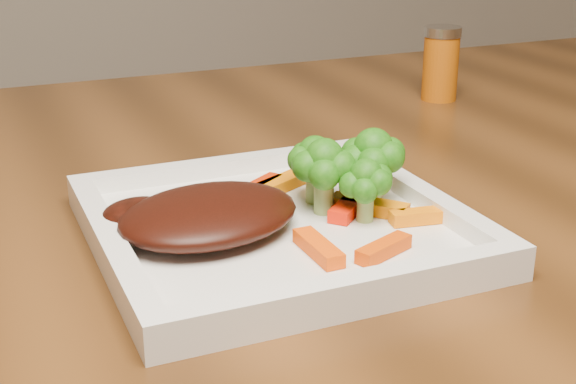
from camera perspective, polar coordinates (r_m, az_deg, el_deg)
name	(u,v)px	position (r m, az deg, el deg)	size (l,w,h in m)	color
plate	(276,232)	(0.61, -0.86, -2.83)	(0.27, 0.27, 0.01)	white
steak	(209,215)	(0.59, -5.64, -1.61)	(0.14, 0.11, 0.03)	#340E07
broccoli_0	(315,161)	(0.64, 1.94, 2.22)	(0.05, 0.05, 0.07)	#2A7914
broccoli_1	(373,166)	(0.64, 6.04, 1.84)	(0.06, 0.06, 0.06)	#1C5C0F
broccoli_2	(366,185)	(0.61, 5.57, 0.53)	(0.05, 0.05, 0.06)	#157513
broccoli_3	(324,175)	(0.62, 2.59, 1.18)	(0.06, 0.06, 0.06)	#1C6D12
carrot_0	(384,249)	(0.56, 6.82, -4.03)	(0.05, 0.01, 0.01)	#E54503
carrot_1	(423,216)	(0.62, 9.59, -1.69)	(0.05, 0.01, 0.01)	orange
carrot_2	(318,248)	(0.56, 2.17, -3.98)	(0.05, 0.01, 0.01)	#FF4C04
carrot_3	(367,183)	(0.69, 5.63, 0.66)	(0.06, 0.02, 0.01)	#CB4C03
carrot_4	(277,186)	(0.68, -0.82, 0.46)	(0.06, 0.02, 0.01)	orange
carrot_5	(369,206)	(0.64, 5.78, -1.00)	(0.06, 0.02, 0.01)	orange
carrot_6	(351,205)	(0.64, 4.48, -0.94)	(0.06, 0.02, 0.01)	#FF1D04
spice_shaker	(441,64)	(1.03, 10.81, 8.96)	(0.04, 0.04, 0.09)	#B7560A
carrot_7	(260,187)	(0.67, -2.00, 0.36)	(0.05, 0.01, 0.01)	red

